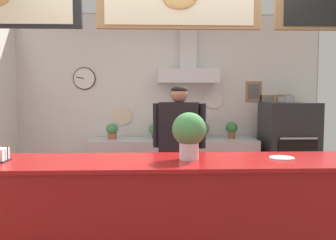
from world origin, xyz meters
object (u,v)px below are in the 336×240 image
pizza_oven (288,152)px  espresso_machine (180,126)px  potted_sage (202,129)px  basil_vase (189,133)px  potted_thyme (155,130)px  potted_basil (232,129)px  condiment_plate (282,158)px  potted_rosemary (112,130)px  shop_worker (179,153)px

pizza_oven → espresso_machine: 1.59m
potted_sage → basil_vase: basil_vase is taller
potted_thyme → potted_sage: 0.68m
potted_basil → condiment_plate: size_ratio=1.23×
potted_rosemary → condiment_plate: size_ratio=1.17×
potted_basil → potted_rosemary: (-1.74, -0.01, -0.02)m
potted_rosemary → condiment_plate: bearing=-55.7°
basil_vase → potted_thyme: bearing=96.2°
potted_thyme → basil_vase: (0.26, -2.38, 0.21)m
pizza_oven → potted_basil: (-0.78, 0.17, 0.32)m
pizza_oven → espresso_machine: bearing=175.8°
espresso_machine → condiment_plate: size_ratio=3.10×
potted_basil → condiment_plate: bearing=-93.1°
potted_basil → potted_sage: 0.44m
shop_worker → espresso_machine: size_ratio=2.73×
espresso_machine → basil_vase: basil_vase is taller
condiment_plate → espresso_machine: bearing=105.3°
potted_sage → espresso_machine: bearing=-169.0°
espresso_machine → potted_thyme: (-0.36, 0.06, -0.06)m
condiment_plate → potted_thyme: bearing=112.6°
pizza_oven → potted_thyme: 1.94m
potted_rosemary → basil_vase: basil_vase is taller
potted_sage → shop_worker: bearing=-109.6°
shop_worker → espresso_machine: 1.12m
potted_thyme → potted_basil: 1.12m
potted_sage → condiment_plate: (0.31, -2.38, 0.01)m
potted_basil → potted_sage: bearing=178.7°
espresso_machine → potted_sage: (0.32, 0.06, -0.05)m
pizza_oven → potted_thyme: bearing=174.8°
potted_rosemary → potted_basil: bearing=0.3°
espresso_machine → potted_thyme: bearing=170.7°
shop_worker → potted_sage: (0.41, 1.16, 0.15)m
espresso_machine → condiment_plate: bearing=-74.7°
potted_basil → potted_rosemary: potted_basil is taller
potted_thyme → potted_sage: (0.68, 0.00, 0.01)m
espresso_machine → potted_basil: size_ratio=2.53×
shop_worker → potted_basil: size_ratio=6.92×
potted_thyme → potted_basil: size_ratio=0.94×
pizza_oven → potted_thyme: size_ratio=6.86×
potted_thyme → condiment_plate: bearing=-67.4°
potted_rosemary → basil_vase: bearing=-69.6°
pizza_oven → shop_worker: bearing=-149.0°
potted_thyme → basil_vase: bearing=-83.8°
pizza_oven → potted_sage: size_ratio=6.21×
potted_thyme → potted_basil: bearing=-0.3°
pizza_oven → basil_vase: bearing=-126.7°
potted_sage → basil_vase: bearing=-100.0°
potted_basil → condiment_plate: potted_basil is taller
shop_worker → potted_rosemary: size_ratio=7.26×
shop_worker → basil_vase: size_ratio=4.46×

